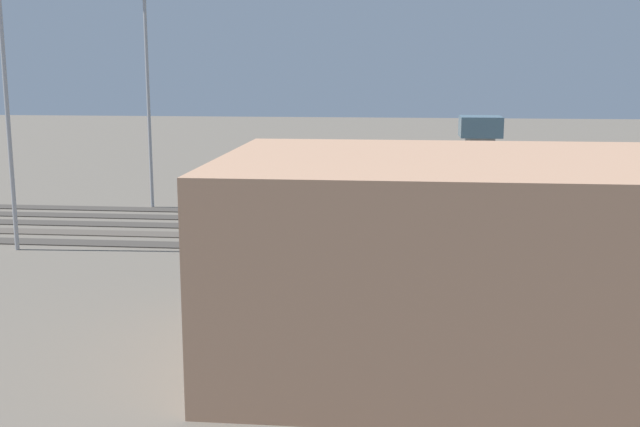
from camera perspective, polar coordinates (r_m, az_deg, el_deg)
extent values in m
plane|color=#60594F|center=(91.27, 2.17, -1.19)|extent=(400.00, 400.00, 0.00)
cube|color=#3D3833|center=(101.05, 2.54, 0.00)|extent=(140.00, 2.80, 0.12)
cube|color=#3D3833|center=(96.15, 2.37, -0.55)|extent=(140.00, 2.80, 0.12)
cube|color=#3D3833|center=(91.26, 2.17, -1.16)|extent=(140.00, 2.80, 0.12)
cube|color=#4C443D|center=(86.39, 1.95, -1.84)|extent=(140.00, 2.80, 0.12)
cube|color=#3D3833|center=(81.52, 1.70, -2.59)|extent=(140.00, 2.80, 0.12)
cube|color=gold|center=(81.02, 8.81, -1.45)|extent=(10.00, 3.00, 3.60)
cube|color=gold|center=(80.43, 6.72, 0.33)|extent=(3.00, 2.70, 1.40)
cube|color=#B7BABF|center=(102.62, 17.41, 0.79)|extent=(23.00, 3.00, 3.80)
cube|color=#B7BABF|center=(100.61, 3.78, 1.08)|extent=(23.00, 3.00, 3.80)
cube|color=gold|center=(86.16, 0.61, -0.60)|extent=(10.00, 3.00, 3.60)
cube|color=gold|center=(86.03, -1.38, 1.07)|extent=(3.00, 2.70, 1.40)
cylinder|color=#9EA0A5|center=(106.68, -12.33, 7.72)|extent=(0.44, 0.44, 27.43)
cylinder|color=#9EA0A5|center=(85.36, -21.77, 7.48)|extent=(0.44, 0.44, 30.26)
cube|color=tan|center=(51.79, 17.08, -3.41)|extent=(42.82, 21.81, 13.20)
cube|color=gray|center=(118.47, 11.45, 3.43)|extent=(4.00, 4.00, 8.48)
cube|color=slate|center=(117.90, 11.56, 6.20)|extent=(6.00, 6.00, 3.00)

